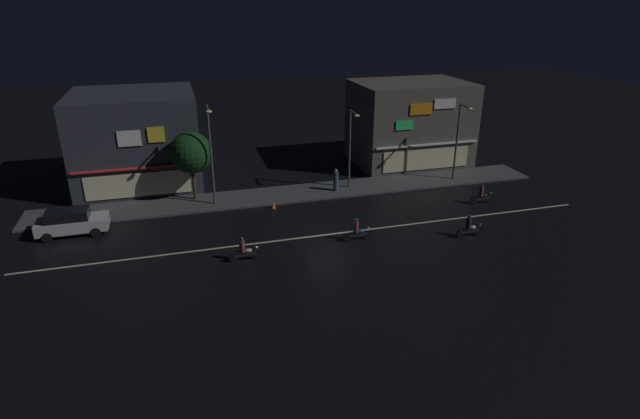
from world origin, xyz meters
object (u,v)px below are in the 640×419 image
Objects in this scene: motorcycle_opposite_lane at (482,196)px; traffic_cone at (273,205)px; motorcycle_trailing_far at (357,231)px; motorcycle_lead at (244,251)px; streetlamp_mid at (351,142)px; parked_car_near_kerb at (71,222)px; streetlamp_west at (211,148)px; pedestrian_on_sidewalk at (336,181)px; streetlamp_east at (459,135)px; motorcycle_following at (469,228)px.

traffic_cone is (-15.04, 3.41, -0.36)m from motorcycle_opposite_lane.
motorcycle_lead is at bearing 12.32° from motorcycle_trailing_far.
parked_car_near_kerb is (-19.94, -2.91, -2.99)m from streetlamp_mid.
streetlamp_west is 10.69m from streetlamp_mid.
streetlamp_mid is at bearing -65.42° from pedestrian_on_sidewalk.
pedestrian_on_sidewalk is at bearing 2.28° from streetlamp_west.
streetlamp_west is 12.14m from motorcycle_trailing_far.
streetlamp_east is at bearing -79.12° from pedestrian_on_sidewalk.
motorcycle_trailing_far is (17.33, -6.00, -0.24)m from parked_car_near_kerb.
streetlamp_east is at bearing -3.34° from streetlamp_mid.
traffic_cone is at bearing -20.86° from streetlamp_west.
parked_car_near_kerb is 2.26× the size of motorcycle_opposite_lane.
streetlamp_west reaches higher than traffic_cone.
motorcycle_trailing_far is (7.21, 0.71, 0.00)m from motorcycle_lead.
motorcycle_lead is 14.28m from motorcycle_following.
streetlamp_east is 11.37m from motorcycle_following.
motorcycle_lead is (-8.55, -9.35, -0.31)m from pedestrian_on_sidewalk.
motorcycle_lead is at bearing 2.09° from motorcycle_following.
motorcycle_lead is at bearing -154.27° from streetlamp_east.
motorcycle_trailing_far is at bearing -19.10° from parked_car_near_kerb.
streetlamp_west reaches higher than motorcycle_following.
motorcycle_following is at bearing -115.08° from streetlamp_east.
motorcycle_trailing_far is (8.04, -8.27, -3.78)m from streetlamp_west.
pedestrian_on_sidewalk reaches higher than motorcycle_trailing_far.
streetlamp_mid is 3.19m from pedestrian_on_sidewalk.
traffic_cone is at bearing 121.81° from pedestrian_on_sidewalk.
streetlamp_mid is 3.53× the size of pedestrian_on_sidewalk.
motorcycle_lead is 1.00× the size of motorcycle_opposite_lane.
motorcycle_lead and motorcycle_opposite_lane have the same top height.
motorcycle_trailing_far is (-11.02, -3.32, 0.00)m from motorcycle_opposite_lane.
parked_car_near_kerb is at bearing -12.38° from motorcycle_trailing_far.
pedestrian_on_sidewalk is (-10.32, 0.25, -2.97)m from streetlamp_east.
motorcycle_lead is (-18.87, -9.09, -3.28)m from streetlamp_east.
traffic_cone is (-15.69, -1.65, -3.64)m from streetlamp_east.
parked_car_near_kerb reaches higher than traffic_cone.
parked_car_near_kerb is (-29.00, -2.39, -3.04)m from streetlamp_east.
motorcycle_opposite_lane is 11.51m from motorcycle_trailing_far.
motorcycle_following is at bearing 174.93° from motorcycle_trailing_far.
motorcycle_trailing_far is at bearing -144.28° from streetlamp_east.
motorcycle_following is at bearing -36.54° from traffic_cone.
motorcycle_opposite_lane is (19.06, -4.95, -3.78)m from streetlamp_west.
parked_car_near_kerb is (-9.29, -2.27, -3.54)m from streetlamp_west.
parked_car_near_kerb is at bearing 110.33° from pedestrian_on_sidewalk.
motorcycle_opposite_lane is at bearing -171.56° from motorcycle_lead.
motorcycle_opposite_lane is (28.35, -2.68, -0.24)m from parked_car_near_kerb.
streetlamp_west is at bearing 104.56° from pedestrian_on_sidewalk.
streetlamp_mid is 11.27× the size of traffic_cone.
streetlamp_west reaches higher than streetlamp_mid.
motorcycle_opposite_lane reaches higher than traffic_cone.
motorcycle_lead is 7.24m from motorcycle_trailing_far.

